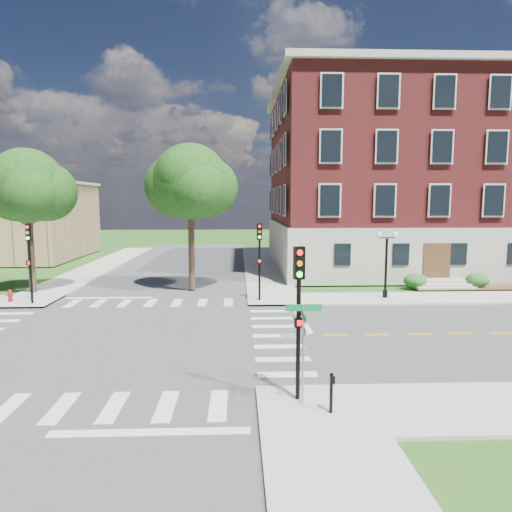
{
  "coord_description": "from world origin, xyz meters",
  "views": [
    {
      "loc": [
        5.45,
        -20.65,
        6.28
      ],
      "look_at": [
        6.43,
        4.83,
        3.2
      ],
      "focal_mm": 32.0,
      "sensor_mm": 36.0,
      "label": 1
    }
  ],
  "objects_px": {
    "traffic_signal_nw": "(29,253)",
    "twin_lamp_west": "(386,260)",
    "traffic_signal_ne": "(260,252)",
    "push_button_post": "(331,391)",
    "traffic_signal_se": "(299,303)",
    "fire_hydrant": "(10,296)",
    "street_sign_pole": "(303,334)"
  },
  "relations": [
    {
      "from": "traffic_signal_nw",
      "to": "twin_lamp_west",
      "type": "distance_m",
      "value": 21.94
    },
    {
      "from": "traffic_signal_ne",
      "to": "push_button_post",
      "type": "distance_m",
      "value": 15.55
    },
    {
      "from": "traffic_signal_ne",
      "to": "push_button_post",
      "type": "xyz_separation_m",
      "value": [
        1.39,
        -15.3,
        -2.39
      ]
    },
    {
      "from": "traffic_signal_se",
      "to": "twin_lamp_west",
      "type": "relative_size",
      "value": 1.13
    },
    {
      "from": "traffic_signal_ne",
      "to": "twin_lamp_west",
      "type": "height_order",
      "value": "traffic_signal_ne"
    },
    {
      "from": "traffic_signal_nw",
      "to": "push_button_post",
      "type": "distance_m",
      "value": 21.49
    },
    {
      "from": "push_button_post",
      "to": "fire_hydrant",
      "type": "xyz_separation_m",
      "value": [
        -16.77,
        15.56,
        -0.33
      ]
    },
    {
      "from": "twin_lamp_west",
      "to": "traffic_signal_se",
      "type": "bearing_deg",
      "value": -117.02
    },
    {
      "from": "traffic_signal_se",
      "to": "fire_hydrant",
      "type": "height_order",
      "value": "traffic_signal_se"
    },
    {
      "from": "street_sign_pole",
      "to": "fire_hydrant",
      "type": "height_order",
      "value": "street_sign_pole"
    },
    {
      "from": "traffic_signal_ne",
      "to": "push_button_post",
      "type": "bearing_deg",
      "value": -84.82
    },
    {
      "from": "traffic_signal_se",
      "to": "fire_hydrant",
      "type": "xyz_separation_m",
      "value": [
        -15.92,
        14.56,
        -2.72
      ]
    },
    {
      "from": "traffic_signal_se",
      "to": "traffic_signal_nw",
      "type": "bearing_deg",
      "value": 135.7
    },
    {
      "from": "twin_lamp_west",
      "to": "fire_hydrant",
      "type": "xyz_separation_m",
      "value": [
        -23.49,
        -0.29,
        -2.06
      ]
    },
    {
      "from": "traffic_signal_nw",
      "to": "fire_hydrant",
      "type": "bearing_deg",
      "value": 160.48
    },
    {
      "from": "twin_lamp_west",
      "to": "fire_hydrant",
      "type": "bearing_deg",
      "value": -179.3
    },
    {
      "from": "traffic_signal_se",
      "to": "twin_lamp_west",
      "type": "xyz_separation_m",
      "value": [
        7.57,
        14.84,
        -0.66
      ]
    },
    {
      "from": "traffic_signal_nw",
      "to": "twin_lamp_west",
      "type": "bearing_deg",
      "value": 2.21
    },
    {
      "from": "traffic_signal_ne",
      "to": "street_sign_pole",
      "type": "bearing_deg",
      "value": -87.46
    },
    {
      "from": "twin_lamp_west",
      "to": "street_sign_pole",
      "type": "bearing_deg",
      "value": -116.18
    },
    {
      "from": "traffic_signal_nw",
      "to": "street_sign_pole",
      "type": "bearing_deg",
      "value": -44.75
    },
    {
      "from": "traffic_signal_se",
      "to": "fire_hydrant",
      "type": "bearing_deg",
      "value": 137.56
    },
    {
      "from": "street_sign_pole",
      "to": "push_button_post",
      "type": "height_order",
      "value": "street_sign_pole"
    },
    {
      "from": "traffic_signal_ne",
      "to": "twin_lamp_west",
      "type": "bearing_deg",
      "value": 3.86
    },
    {
      "from": "traffic_signal_se",
      "to": "street_sign_pole",
      "type": "bearing_deg",
      "value": -71.73
    },
    {
      "from": "traffic_signal_se",
      "to": "traffic_signal_ne",
      "type": "xyz_separation_m",
      "value": [
        -0.54,
        14.3,
        0.0
      ]
    },
    {
      "from": "traffic_signal_ne",
      "to": "fire_hydrant",
      "type": "height_order",
      "value": "traffic_signal_ne"
    },
    {
      "from": "traffic_signal_ne",
      "to": "street_sign_pole",
      "type": "height_order",
      "value": "traffic_signal_ne"
    },
    {
      "from": "traffic_signal_se",
      "to": "twin_lamp_west",
      "type": "bearing_deg",
      "value": 62.98
    },
    {
      "from": "street_sign_pole",
      "to": "traffic_signal_nw",
      "type": "bearing_deg",
      "value": 135.25
    },
    {
      "from": "push_button_post",
      "to": "fire_hydrant",
      "type": "distance_m",
      "value": 22.88
    },
    {
      "from": "traffic_signal_se",
      "to": "fire_hydrant",
      "type": "relative_size",
      "value": 6.4
    }
  ]
}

